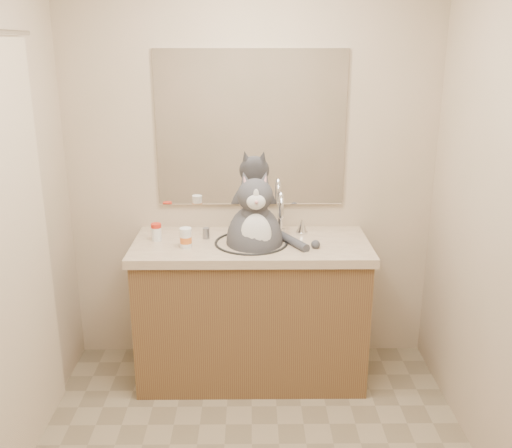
% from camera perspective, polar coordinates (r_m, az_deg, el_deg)
% --- Properties ---
extents(room, '(2.22, 2.52, 2.42)m').
position_cam_1_polar(room, '(2.21, -0.48, -1.49)').
color(room, gray).
rests_on(room, ground).
extents(vanity, '(1.34, 0.59, 1.12)m').
position_cam_1_polar(vanity, '(3.39, -0.46, -8.30)').
color(vanity, brown).
rests_on(vanity, ground).
extents(mirror, '(1.10, 0.02, 0.90)m').
position_cam_1_polar(mirror, '(3.36, -0.51, 9.47)').
color(mirror, white).
rests_on(mirror, room).
extents(cat, '(0.47, 0.37, 0.64)m').
position_cam_1_polar(cat, '(3.19, -0.09, -1.23)').
color(cat, '#434247').
rests_on(cat, vanity).
extents(pill_bottle_redcap, '(0.06, 0.06, 0.10)m').
position_cam_1_polar(pill_bottle_redcap, '(3.29, -9.93, -0.79)').
color(pill_bottle_redcap, white).
rests_on(pill_bottle_redcap, vanity).
extents(pill_bottle_orange, '(0.08, 0.08, 0.11)m').
position_cam_1_polar(pill_bottle_orange, '(3.15, -7.03, -1.43)').
color(pill_bottle_orange, white).
rests_on(pill_bottle_orange, vanity).
extents(grey_canister, '(0.05, 0.05, 0.06)m').
position_cam_1_polar(grey_canister, '(3.29, -5.01, -0.93)').
color(grey_canister, slate).
rests_on(grey_canister, vanity).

